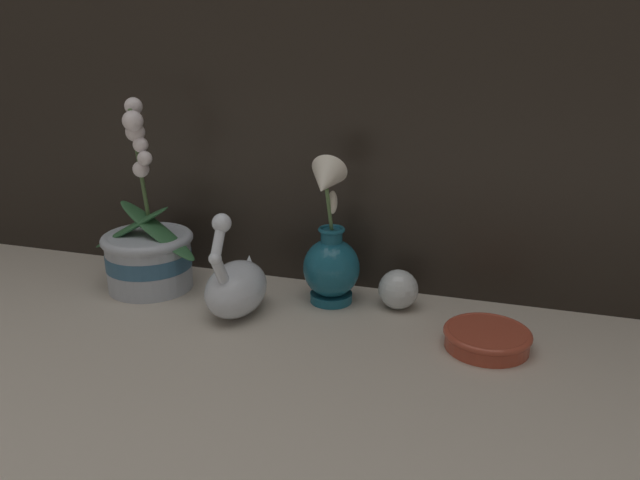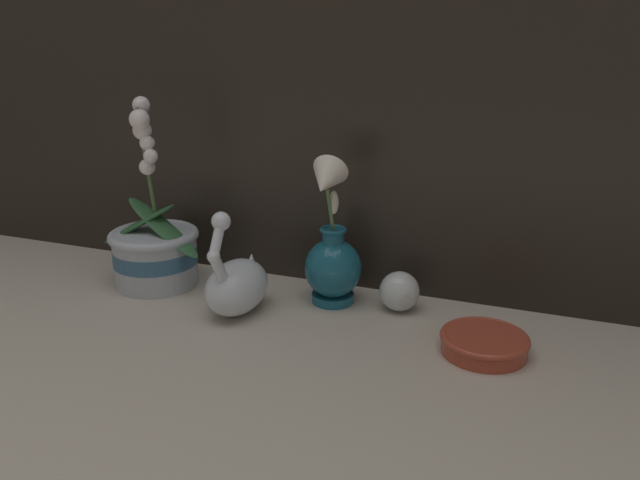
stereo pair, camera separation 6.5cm
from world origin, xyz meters
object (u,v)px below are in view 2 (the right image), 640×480
at_px(swan_figurine, 237,283).
at_px(glass_sphere, 399,291).
at_px(blue_vase, 332,256).
at_px(amber_dish, 484,342).
at_px(orchid_potted_plant, 155,248).

bearing_deg(swan_figurine, glass_sphere, 21.72).
distance_m(blue_vase, glass_sphere, 0.14).
xyz_separation_m(swan_figurine, blue_vase, (0.15, 0.10, 0.04)).
height_order(glass_sphere, amber_dish, glass_sphere).
xyz_separation_m(glass_sphere, amber_dish, (0.17, -0.11, -0.02)).
relative_size(glass_sphere, amber_dish, 0.52).
height_order(blue_vase, glass_sphere, blue_vase).
distance_m(swan_figurine, amber_dish, 0.45).
xyz_separation_m(blue_vase, glass_sphere, (0.13, 0.01, -0.06)).
height_order(swan_figurine, glass_sphere, swan_figurine).
relative_size(swan_figurine, amber_dish, 1.43).
xyz_separation_m(orchid_potted_plant, blue_vase, (0.37, 0.04, 0.02)).
bearing_deg(blue_vase, orchid_potted_plant, -174.33).
relative_size(swan_figurine, blue_vase, 0.70).
bearing_deg(blue_vase, amber_dish, -18.20).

